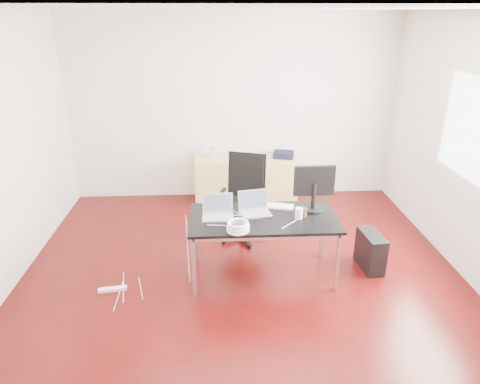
{
  "coord_description": "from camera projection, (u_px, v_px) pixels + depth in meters",
  "views": [
    {
      "loc": [
        -0.25,
        -3.99,
        2.78
      ],
      "look_at": [
        0.0,
        0.55,
        0.85
      ],
      "focal_mm": 32.0,
      "sensor_mm": 36.0,
      "label": 1
    }
  ],
  "objects": [
    {
      "name": "room_shell",
      "position": [
        247.0,
        162.0,
        4.23
      ],
      "size": [
        5.0,
        5.0,
        5.0
      ],
      "color": "#3A0706",
      "rests_on": "ground"
    },
    {
      "name": "desk",
      "position": [
        263.0,
        221.0,
        4.63
      ],
      "size": [
        1.6,
        0.8,
        0.73
      ],
      "color": "black",
      "rests_on": "ground"
    },
    {
      "name": "office_chair",
      "position": [
        243.0,
        193.0,
        5.53
      ],
      "size": [
        0.61,
        0.62,
        1.08
      ],
      "rotation": [
        0.0,
        0.0,
        -0.33
      ],
      "color": "black",
      "rests_on": "ground"
    },
    {
      "name": "filing_cabinet_left",
      "position": [
        212.0,
        180.0,
        6.66
      ],
      "size": [
        0.5,
        0.5,
        0.7
      ],
      "primitive_type": "cube",
      "color": "tan",
      "rests_on": "ground"
    },
    {
      "name": "filing_cabinet_right",
      "position": [
        280.0,
        179.0,
        6.72
      ],
      "size": [
        0.5,
        0.5,
        0.7
      ],
      "primitive_type": "cube",
      "color": "tan",
      "rests_on": "ground"
    },
    {
      "name": "pc_tower",
      "position": [
        370.0,
        251.0,
        4.95
      ],
      "size": [
        0.24,
        0.47,
        0.44
      ],
      "primitive_type": "cube",
      "rotation": [
        0.0,
        0.0,
        0.09
      ],
      "color": "black",
      "rests_on": "ground"
    },
    {
      "name": "wastebasket",
      "position": [
        254.0,
        195.0,
        6.67
      ],
      "size": [
        0.28,
        0.28,
        0.28
      ],
      "primitive_type": "cylinder",
      "rotation": [
        0.0,
        0.0,
        0.2
      ],
      "color": "black",
      "rests_on": "ground"
    },
    {
      "name": "power_strip",
      "position": [
        113.0,
        289.0,
        4.6
      ],
      "size": [
        0.31,
        0.1,
        0.04
      ],
      "primitive_type": "cube",
      "rotation": [
        0.0,
        0.0,
        0.15
      ],
      "color": "white",
      "rests_on": "ground"
    },
    {
      "name": "laptop_left",
      "position": [
        218.0,
        212.0,
        4.61
      ],
      "size": [
        0.33,
        0.26,
        0.23
      ],
      "rotation": [
        0.0,
        0.0,
        -0.02
      ],
      "color": "silver",
      "rests_on": "desk"
    },
    {
      "name": "laptop_right",
      "position": [
        254.0,
        208.0,
        4.69
      ],
      "size": [
        0.37,
        0.31,
        0.23
      ],
      "rotation": [
        0.0,
        0.0,
        0.19
      ],
      "color": "silver",
      "rests_on": "desk"
    },
    {
      "name": "monitor",
      "position": [
        314.0,
        186.0,
        4.69
      ],
      "size": [
        0.45,
        0.26,
        0.51
      ],
      "rotation": [
        0.0,
        0.0,
        0.03
      ],
      "color": "black",
      "rests_on": "desk"
    },
    {
      "name": "keyboard",
      "position": [
        274.0,
        206.0,
        4.85
      ],
      "size": [
        0.46,
        0.25,
        0.02
      ],
      "primitive_type": "cube",
      "rotation": [
        0.0,
        0.0,
        -0.26
      ],
      "color": "white",
      "rests_on": "desk"
    },
    {
      "name": "cup_white",
      "position": [
        299.0,
        213.0,
        4.56
      ],
      "size": [
        0.09,
        0.09,
        0.12
      ],
      "primitive_type": "cylinder",
      "rotation": [
        0.0,
        0.0,
        -0.07
      ],
      "color": "white",
      "rests_on": "desk"
    },
    {
      "name": "cup_brown",
      "position": [
        303.0,
        212.0,
        4.61
      ],
      "size": [
        0.09,
        0.09,
        0.1
      ],
      "primitive_type": "cylinder",
      "rotation": [
        0.0,
        0.0,
        -0.18
      ],
      "color": "#53281C",
      "rests_on": "desk"
    },
    {
      "name": "cable_coil",
      "position": [
        238.0,
        227.0,
        4.29
      ],
      "size": [
        0.24,
        0.24,
        0.11
      ],
      "rotation": [
        0.0,
        0.0,
        0.25
      ],
      "color": "white",
      "rests_on": "desk"
    },
    {
      "name": "power_adapter",
      "position": [
        246.0,
        226.0,
        4.39
      ],
      "size": [
        0.08,
        0.08,
        0.03
      ],
      "primitive_type": "cube",
      "rotation": [
        0.0,
        0.0,
        0.17
      ],
      "color": "white",
      "rests_on": "desk"
    },
    {
      "name": "speaker",
      "position": [
        213.0,
        152.0,
        6.54
      ],
      "size": [
        0.1,
        0.09,
        0.18
      ],
      "primitive_type": "cube",
      "rotation": [
        0.0,
        0.0,
        0.14
      ],
      "color": "#9E9E9E",
      "rests_on": "filing_cabinet_left"
    },
    {
      "name": "navy_garment",
      "position": [
        284.0,
        155.0,
        6.57
      ],
      "size": [
        0.35,
        0.31,
        0.09
      ],
      "primitive_type": "cube",
      "rotation": [
        0.0,
        0.0,
        -0.26
      ],
      "color": "black",
      "rests_on": "filing_cabinet_right"
    }
  ]
}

